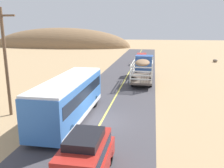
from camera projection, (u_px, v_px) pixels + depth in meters
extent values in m
plane|color=tan|center=(102.00, 121.00, 17.80)|extent=(240.00, 240.00, 0.00)
cube|color=#423F44|center=(102.00, 121.00, 17.80)|extent=(8.00, 120.00, 0.02)
cube|color=#D8CC4C|center=(102.00, 121.00, 17.79)|extent=(0.16, 117.60, 0.00)
cube|color=#B2261E|center=(86.00, 166.00, 10.84)|extent=(1.90, 4.60, 0.90)
cube|color=#B2261E|center=(85.00, 151.00, 10.50)|extent=(1.75, 3.59, 0.80)
cube|color=#192333|center=(85.00, 150.00, 10.50)|extent=(1.79, 3.22, 0.44)
cube|color=black|center=(85.00, 138.00, 10.41)|extent=(1.42, 2.07, 0.36)
cylinder|color=black|center=(79.00, 154.00, 12.42)|extent=(0.26, 0.76, 0.76)
cylinder|color=black|center=(109.00, 157.00, 12.14)|extent=(0.26, 0.76, 0.76)
cube|color=#3359A5|center=(144.00, 63.00, 34.21)|extent=(2.50, 2.20, 2.20)
cube|color=#192333|center=(144.00, 60.00, 34.10)|extent=(2.53, 1.54, 0.70)
cube|color=brown|center=(142.00, 78.00, 29.30)|extent=(2.50, 6.40, 0.24)
cylinder|color=silver|center=(135.00, 64.00, 32.22)|extent=(0.12, 0.12, 2.20)
cylinder|color=silver|center=(152.00, 65.00, 31.82)|extent=(0.12, 0.12, 2.20)
cylinder|color=silver|center=(130.00, 73.00, 26.20)|extent=(0.12, 0.12, 2.20)
cylinder|color=silver|center=(152.00, 74.00, 25.80)|extent=(0.12, 0.12, 2.20)
cube|color=silver|center=(132.00, 74.00, 29.37)|extent=(0.08, 6.30, 0.12)
cube|color=silver|center=(152.00, 74.00, 28.96)|extent=(0.08, 6.30, 0.12)
cube|color=silver|center=(141.00, 79.00, 26.14)|extent=(2.40, 0.08, 0.12)
cube|color=silver|center=(132.00, 70.00, 29.26)|extent=(0.08, 6.30, 0.12)
cube|color=silver|center=(152.00, 71.00, 28.86)|extent=(0.08, 6.30, 0.12)
cube|color=silver|center=(141.00, 75.00, 26.03)|extent=(2.40, 0.08, 0.12)
cube|color=silver|center=(132.00, 67.00, 29.16)|extent=(0.08, 6.30, 0.12)
cube|color=silver|center=(152.00, 67.00, 28.76)|extent=(0.08, 6.30, 0.12)
cube|color=silver|center=(141.00, 71.00, 25.93)|extent=(2.40, 0.08, 0.12)
cube|color=silver|center=(133.00, 63.00, 29.06)|extent=(0.08, 6.30, 0.12)
cube|color=silver|center=(153.00, 64.00, 28.65)|extent=(0.08, 6.30, 0.12)
cube|color=silver|center=(141.00, 68.00, 25.83)|extent=(2.40, 0.08, 0.12)
ellipsoid|color=#8C6B4C|center=(142.00, 63.00, 28.83)|extent=(1.75, 3.84, 0.70)
cylinder|color=black|center=(136.00, 71.00, 34.68)|extent=(0.32, 1.10, 1.10)
cylinder|color=black|center=(151.00, 72.00, 34.32)|extent=(0.32, 1.10, 1.10)
cylinder|color=black|center=(132.00, 81.00, 28.29)|extent=(0.32, 1.10, 1.10)
cylinder|color=black|center=(151.00, 82.00, 27.92)|extent=(0.32, 1.10, 1.10)
cube|color=#3872C6|center=(70.00, 98.00, 17.74)|extent=(2.50, 10.00, 2.70)
cube|color=white|center=(69.00, 79.00, 17.41)|extent=(2.45, 9.80, 0.16)
cube|color=#192333|center=(69.00, 92.00, 17.63)|extent=(2.54, 9.20, 0.80)
cube|color=silver|center=(70.00, 112.00, 18.01)|extent=(2.53, 9.80, 0.36)
cylinder|color=black|center=(71.00, 100.00, 21.32)|extent=(0.30, 1.00, 1.00)
cylinder|color=black|center=(95.00, 101.00, 20.95)|extent=(0.30, 1.00, 1.00)
cylinder|color=black|center=(37.00, 130.00, 15.09)|extent=(0.30, 1.00, 1.00)
cylinder|color=black|center=(69.00, 132.00, 14.73)|extent=(0.30, 1.00, 1.00)
cube|color=#B2261E|center=(141.00, 60.00, 45.69)|extent=(1.90, 4.60, 0.90)
cube|color=#B2261E|center=(142.00, 56.00, 45.35)|extent=(1.75, 3.59, 0.80)
cube|color=#192333|center=(142.00, 56.00, 45.34)|extent=(1.79, 3.22, 0.44)
cube|color=silver|center=(141.00, 63.00, 43.64)|extent=(1.86, 0.20, 0.24)
cube|color=red|center=(136.00, 61.00, 43.60)|extent=(0.16, 0.06, 0.14)
cube|color=red|center=(145.00, 61.00, 43.33)|extent=(0.16, 0.06, 0.14)
cylinder|color=black|center=(138.00, 61.00, 47.26)|extent=(0.26, 0.76, 0.76)
cylinder|color=black|center=(146.00, 61.00, 46.99)|extent=(0.26, 0.76, 0.76)
cylinder|color=black|center=(137.00, 63.00, 44.53)|extent=(0.26, 0.76, 0.76)
cylinder|color=black|center=(145.00, 63.00, 44.26)|extent=(0.26, 0.76, 0.76)
cylinder|color=brown|center=(6.00, 64.00, 18.20)|extent=(0.24, 0.24, 8.32)
cube|color=brown|center=(1.00, 16.00, 17.37)|extent=(2.20, 0.14, 0.14)
ellipsoid|color=#756656|center=(215.00, 61.00, 47.77)|extent=(0.91, 1.00, 0.60)
ellipsoid|color=olive|center=(61.00, 47.00, 85.69)|extent=(50.53, 19.81, 13.41)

